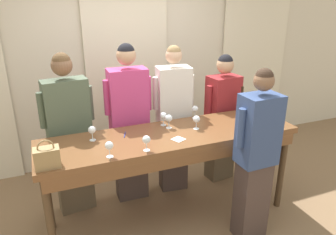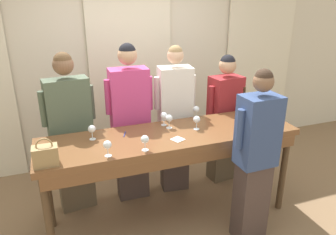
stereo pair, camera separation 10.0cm
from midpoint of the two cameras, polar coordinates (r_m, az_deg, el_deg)
ground_plane at (r=3.85m, az=-0.36°, el=-16.77°), size 18.00×18.00×0.00m
wall_back at (r=4.72m, az=-7.88°, el=9.08°), size 12.00×0.06×2.80m
curtain_panel_center at (r=4.67m, az=-7.64°, el=8.26°), size 1.16×0.03×2.69m
curtain_panel_right at (r=5.57m, az=14.20°, el=9.87°), size 1.16×0.03×2.69m
tasting_bar at (r=3.35m, az=-0.26°, el=-4.54°), size 2.64×0.72×1.01m
wine_bottle at (r=3.98m, az=11.94°, el=2.54°), size 0.07×0.07×0.31m
handbag at (r=2.87m, az=-21.27°, el=-6.49°), size 0.20×0.13×0.25m
wine_glass_front_left at (r=3.43m, az=-0.69°, el=-0.20°), size 0.07×0.07×0.15m
wine_glass_front_mid at (r=2.95m, az=-4.76°, el=-3.93°), size 0.07×0.07×0.15m
wine_glass_front_right at (r=3.71m, az=3.97°, el=1.43°), size 0.07×0.07×0.15m
wine_glass_center_left at (r=3.24m, az=-13.97°, el=-2.20°), size 0.07×0.07×0.15m
wine_glass_center_mid at (r=2.88m, az=-11.20°, el=-4.89°), size 0.07×0.07×0.15m
wine_glass_center_right at (r=3.41m, az=4.15°, el=-0.36°), size 0.07×0.07×0.15m
wine_glass_back_left at (r=3.50m, az=-1.63°, el=0.24°), size 0.07×0.07×0.15m
napkin at (r=3.20m, az=0.92°, el=-3.81°), size 0.14×0.14×0.00m
pen at (r=3.33m, az=-8.38°, el=-2.98°), size 0.05×0.13×0.01m
guest_olive_jacket at (r=3.67m, az=-17.48°, el=-2.77°), size 0.57×0.26×1.81m
guest_pink_top at (r=3.76m, az=-7.52°, el=-1.06°), size 0.54×0.25×1.86m
guest_cream_sweater at (r=3.92m, az=0.22°, el=-0.42°), size 0.50×0.30×1.81m
guest_striped_shirt at (r=4.23m, az=8.70°, el=-0.05°), size 0.50×0.31×1.67m
host_pouring at (r=3.22m, az=14.17°, el=-6.74°), size 0.46×0.26×1.75m
potted_plant at (r=5.46m, az=12.92°, el=-1.08°), size 0.34×0.34×0.64m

